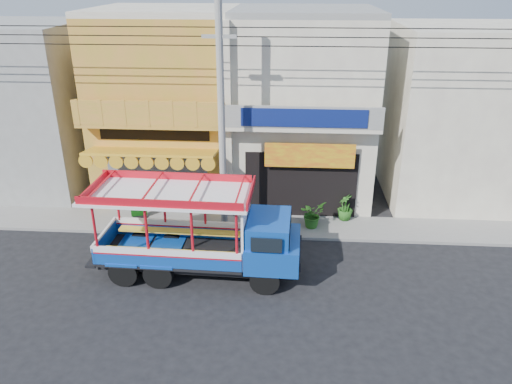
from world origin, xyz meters
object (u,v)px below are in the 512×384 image
at_px(potted_plant_c, 345,207).
at_px(potted_plant_a, 312,214).
at_px(songthaew_truck, 212,234).
at_px(utility_pole, 225,111).
at_px(green_sign, 139,208).

bearing_deg(potted_plant_c, potted_plant_a, -53.87).
bearing_deg(potted_plant_a, songthaew_truck, -179.98).
bearing_deg(utility_pole, potted_plant_c, 16.53).
distance_m(songthaew_truck, potted_plant_a, 5.09).
height_order(utility_pole, potted_plant_c, utility_pole).
bearing_deg(songthaew_truck, green_sign, 133.73).
height_order(utility_pole, potted_plant_a, utility_pole).
bearing_deg(potted_plant_a, potted_plant_c, -17.20).
bearing_deg(potted_plant_a, utility_pole, 145.70).
bearing_deg(potted_plant_c, utility_pole, -65.56).
relative_size(green_sign, potted_plant_a, 0.92).
bearing_deg(utility_pole, potted_plant_a, 11.12).
relative_size(potted_plant_a, potted_plant_c, 0.99).
bearing_deg(utility_pole, songthaew_truck, -93.60).
xyz_separation_m(songthaew_truck, potted_plant_a, (3.51, 3.56, -0.91)).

